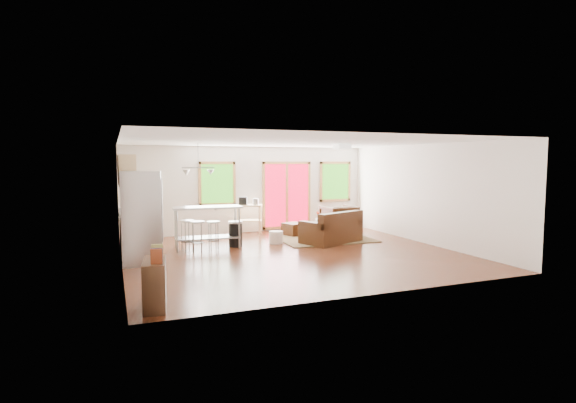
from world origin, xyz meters
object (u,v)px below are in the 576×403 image
object	(u,v)px
rug	(324,239)
loveseat	(332,230)
island	(207,220)
refrigerator	(143,218)
coffee_table	(332,227)
kitchen_cart	(249,209)
ottoman	(294,229)
armchair	(339,218)

from	to	relation	value
rug	loveseat	size ratio (longest dim) A/B	1.39
island	refrigerator	bearing A→B (deg)	-144.04
coffee_table	kitchen_cart	world-z (taller)	kitchen_cart
coffee_table	refrigerator	distance (m)	5.42
rug	ottoman	distance (m)	1.07
rug	ottoman	size ratio (longest dim) A/B	4.55
ottoman	island	size ratio (longest dim) A/B	0.33
rug	armchair	bearing A→B (deg)	41.32
armchair	island	world-z (taller)	island
ottoman	island	bearing A→B (deg)	-159.21
armchair	refrigerator	world-z (taller)	refrigerator
loveseat	ottoman	xyz separation A→B (m)	(-0.49, 1.48, -0.15)
loveseat	armchair	distance (m)	1.57
refrigerator	kitchen_cart	size ratio (longest dim) A/B	1.76
armchair	kitchen_cart	world-z (taller)	kitchen_cart
rug	loveseat	distance (m)	0.66
rug	kitchen_cart	distance (m)	2.45
rug	ottoman	bearing A→B (deg)	120.72
coffee_table	island	bearing A→B (deg)	-175.24
coffee_table	island	distance (m)	3.64
armchair	coffee_table	bearing A→B (deg)	46.67
coffee_table	refrigerator	size ratio (longest dim) A/B	0.54
refrigerator	island	world-z (taller)	refrigerator
armchair	refrigerator	distance (m)	6.04
refrigerator	loveseat	bearing A→B (deg)	15.03
coffee_table	refrigerator	world-z (taller)	refrigerator
rug	island	world-z (taller)	island
island	kitchen_cart	distance (m)	2.34
island	loveseat	bearing A→B (deg)	-7.73
rug	refrigerator	size ratio (longest dim) A/B	1.28
ottoman	rug	bearing A→B (deg)	-59.28
coffee_table	ottoman	distance (m)	1.14
armchair	island	size ratio (longest dim) A/B	0.55
coffee_table	ottoman	bearing A→B (deg)	139.38
loveseat	rug	bearing A→B (deg)	63.31
loveseat	kitchen_cart	world-z (taller)	kitchen_cart
armchair	island	distance (m)	4.20
loveseat	kitchen_cart	size ratio (longest dim) A/B	1.62
rug	refrigerator	world-z (taller)	refrigerator
armchair	kitchen_cart	size ratio (longest dim) A/B	0.84
loveseat	island	world-z (taller)	island
island	coffee_table	bearing A→B (deg)	4.76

